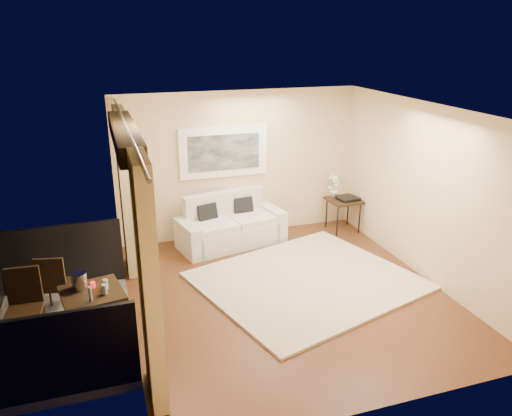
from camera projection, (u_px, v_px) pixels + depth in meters
floor at (287, 294)px, 7.39m from camera, size 5.00×5.00×0.00m
room_shell at (125, 135)px, 5.92m from camera, size 5.00×6.40×5.00m
balcony at (47, 322)px, 6.37m from camera, size 1.81×2.60×1.17m
curtains at (135, 227)px, 6.33m from camera, size 0.16×4.80×2.64m
artwork at (224, 152)px, 8.96m from camera, size 1.62×0.07×0.92m
rug at (307, 281)px, 7.75m from camera, size 3.72×3.45×0.04m
sofa at (230, 226)px, 9.06m from camera, size 2.03×1.20×0.92m
side_table at (344, 202)px, 9.55m from camera, size 0.61×0.61×0.64m
tray at (348, 199)px, 9.48m from camera, size 0.41×0.32×0.05m
orchid at (334, 185)px, 9.55m from camera, size 0.30×0.26×0.49m
bistro_table at (92, 298)px, 5.88m from camera, size 0.80×0.80×0.80m
balcony_chair_far at (53, 281)px, 6.70m from camera, size 0.46×0.46×0.89m
balcony_chair_near at (24, 300)px, 6.17m from camera, size 0.44×0.44×0.95m
ice_bucket at (79, 281)px, 5.89m from camera, size 0.18×0.18×0.20m
candle at (93, 285)px, 5.93m from camera, size 0.06×0.06×0.07m
vase at (90, 294)px, 5.62m from camera, size 0.04×0.04×0.18m
glass_a at (104, 289)px, 5.78m from camera, size 0.06×0.06×0.12m
glass_b at (105, 284)px, 5.90m from camera, size 0.06×0.06×0.12m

